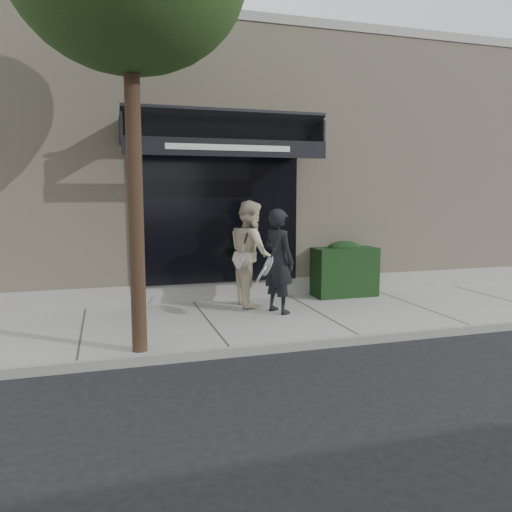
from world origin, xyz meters
name	(u,v)px	position (x,y,z in m)	size (l,w,h in m)	color
ground	(319,319)	(0.00, 0.00, 0.00)	(80.00, 80.00, 0.00)	black
sidewalk	(319,316)	(0.00, 0.00, 0.06)	(20.00, 3.00, 0.12)	#9E9E99
curb	(361,340)	(0.00, -1.55, 0.07)	(20.00, 0.10, 0.14)	gray
building_facade	(244,174)	(-0.01, 4.96, 2.74)	(14.30, 8.04, 5.64)	#BEAF91
hedge	(343,270)	(1.10, 1.25, 0.66)	(1.30, 0.70, 1.14)	black
pedestrian_front	(279,261)	(-0.69, 0.22, 1.04)	(0.92, 0.99, 1.85)	black
pedestrian_back	(251,253)	(-0.99, 0.95, 1.11)	(0.79, 0.99, 1.98)	beige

